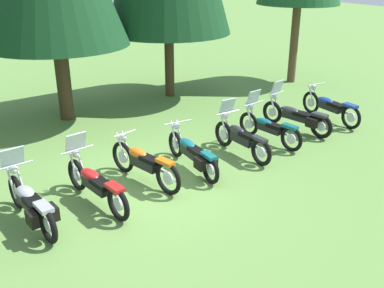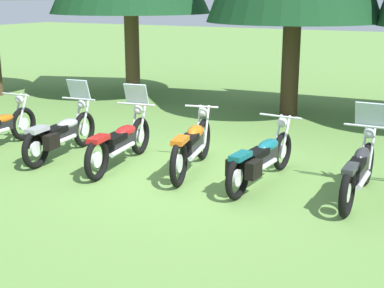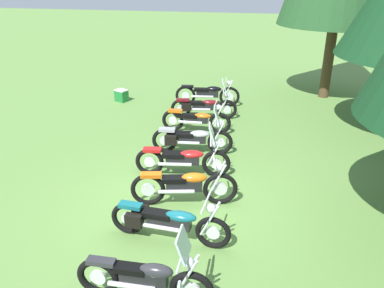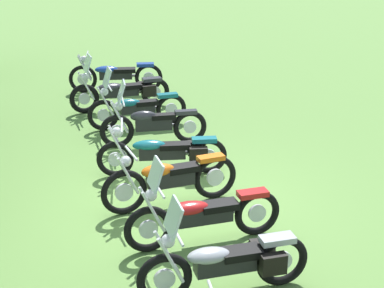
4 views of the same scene
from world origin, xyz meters
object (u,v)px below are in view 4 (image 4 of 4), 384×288
motorcycle_3 (227,262)px  motorcycle_4 (202,214)px  motorcycle_8 (136,107)px  motorcycle_9 (122,91)px  motorcycle_5 (170,179)px  motorcycle_6 (165,152)px  motorcycle_7 (152,124)px  motorcycle_10 (115,75)px

motorcycle_3 → motorcycle_4: 1.29m
motorcycle_8 → motorcycle_9: size_ratio=0.91×
motorcycle_8 → motorcycle_9: bearing=-87.2°
motorcycle_3 → motorcycle_5: 2.58m
motorcycle_6 → motorcycle_7: (1.50, 0.09, 0.03)m
motorcycle_5 → motorcycle_7: bearing=-102.5°
motorcycle_4 → motorcycle_5: motorcycle_4 is taller
motorcycle_4 → motorcycle_7: bearing=-93.8°
motorcycle_7 → motorcycle_5: bearing=89.1°
motorcycle_5 → motorcycle_8: size_ratio=1.04×
motorcycle_7 → motorcycle_10: size_ratio=0.90×
motorcycle_7 → motorcycle_8: size_ratio=0.99×
motorcycle_3 → motorcycle_9: motorcycle_3 is taller
motorcycle_6 → motorcycle_8: bearing=-79.8°
motorcycle_6 → motorcycle_10: bearing=-79.9°
motorcycle_7 → motorcycle_9: (2.45, 0.47, -0.01)m
motorcycle_4 → motorcycle_10: bearing=-92.1°
motorcycle_4 → motorcycle_8: (5.16, 0.55, -0.02)m
motorcycle_4 → motorcycle_9: (6.46, 0.79, -0.01)m
motorcycle_3 → motorcycle_10: bearing=-90.7°
motorcycle_5 → motorcycle_6: 1.26m
motorcycle_5 → motorcycle_7: size_ratio=1.05×
motorcycle_6 → motorcycle_10: (5.45, 0.64, 0.02)m
motorcycle_6 → motorcycle_9: bearing=-78.6°
motorcycle_4 → motorcycle_3: bearing=85.7°
motorcycle_5 → motorcycle_8: motorcycle_8 is taller
motorcycle_5 → motorcycle_6: size_ratio=0.97×
motorcycle_4 → motorcycle_5: size_ratio=1.03×
motorcycle_3 → motorcycle_7: 5.32m
motorcycle_4 → motorcycle_9: 6.51m
motorcycle_3 → motorcycle_4: (1.29, 0.09, 0.00)m
motorcycle_3 → motorcycle_5: motorcycle_3 is taller
motorcycle_3 → motorcycle_8: bearing=-91.0°
motorcycle_7 → motorcycle_10: (3.95, 0.55, -0.00)m
motorcycle_4 → motorcycle_8: motorcycle_4 is taller
motorcycle_5 → motorcycle_6: motorcycle_5 is taller
motorcycle_3 → motorcycle_8: (6.45, 0.64, -0.01)m
motorcycle_5 → motorcycle_7: (2.76, 0.01, -0.02)m
motorcycle_5 → motorcycle_9: 5.23m
motorcycle_8 → motorcycle_7: bearing=93.8°
motorcycle_9 → motorcycle_6: bearing=88.1°
motorcycle_5 → motorcycle_9: (5.21, 0.48, -0.02)m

